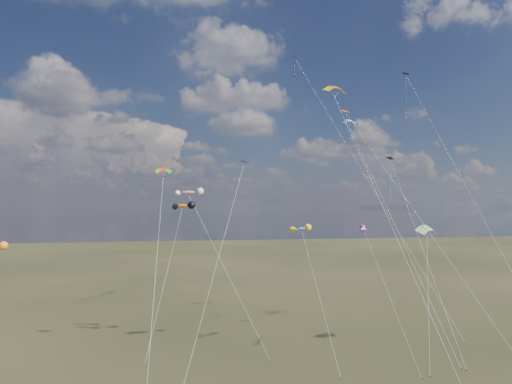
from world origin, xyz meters
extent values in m
cube|color=black|center=(24.72, 24.66, 37.54)|extent=(1.37, 1.37, 0.31)
cylinder|color=silver|center=(28.47, 15.09, 18.77)|extent=(7.52, 19.15, 37.55)
cube|color=#081744|center=(10.43, 36.29, 42.94)|extent=(0.91, 0.86, 0.34)
cylinder|color=silver|center=(18.19, 24.72, 21.47)|extent=(15.54, 23.18, 42.96)
cube|color=#332316|center=(25.94, 13.14, 0.06)|extent=(0.10, 0.10, 0.12)
cube|color=black|center=(-1.45, 18.21, 22.86)|extent=(1.29, 1.30, 0.34)
cylinder|color=silver|center=(-5.85, 9.35, 11.43)|extent=(8.83, 17.74, 22.88)
cube|color=#0C1548|center=(18.12, 17.28, 23.62)|extent=(0.95, 0.98, 0.31)
cylinder|color=silver|center=(18.90, 10.76, 11.81)|extent=(1.58, 13.06, 23.63)
cube|color=#332316|center=(19.68, 4.24, 0.06)|extent=(0.10, 0.10, 0.12)
cube|color=#C25004|center=(9.55, 11.91, 28.45)|extent=(1.01, 0.95, 0.39)
cylinder|color=silver|center=(14.72, 2.37, 14.23)|extent=(10.36, 19.11, 28.47)
cylinder|color=silver|center=(9.04, -0.56, 15.42)|extent=(2.71, 21.93, 30.85)
cylinder|color=silver|center=(18.17, 16.38, 15.34)|extent=(2.49, 23.46, 30.69)
cube|color=#332316|center=(19.40, 4.66, 0.06)|extent=(0.10, 0.10, 0.12)
cylinder|color=silver|center=(17.59, 7.80, 7.28)|extent=(5.40, 8.91, 14.57)
cube|color=#332316|center=(14.90, 3.36, 0.06)|extent=(0.10, 0.10, 0.12)
cylinder|color=silver|center=(-12.19, 9.11, 10.85)|extent=(1.31, 18.12, 21.72)
ellipsoid|color=#D57002|center=(-9.08, 21.24, 17.26)|extent=(2.86, 1.85, 1.09)
cylinder|color=silver|center=(-11.23, 16.94, 8.63)|extent=(4.33, 8.63, 17.28)
cube|color=#332316|center=(-13.38, 12.64, 0.06)|extent=(0.10, 0.10, 0.12)
ellipsoid|color=white|center=(11.39, 11.04, 14.60)|extent=(1.40, 2.26, 0.74)
cylinder|color=silver|center=(12.60, 7.02, 7.30)|extent=(2.44, 8.07, 14.62)
cube|color=#332316|center=(13.80, 3.00, 0.06)|extent=(0.10, 0.10, 0.12)
ellipsoid|color=red|center=(-8.30, 22.28, 19.05)|extent=(3.63, 1.78, 1.11)
cylinder|color=silver|center=(-4.00, 16.79, 9.52)|extent=(8.63, 11.00, 19.06)
cube|color=#332316|center=(0.30, 11.31, 0.06)|extent=(0.10, 0.10, 0.12)
ellipsoid|color=blue|center=(5.29, 15.58, 14.44)|extent=(2.69, 2.11, 1.00)
cylinder|color=silver|center=(5.60, 10.02, 7.22)|extent=(0.65, 11.13, 14.45)
cube|color=#332316|center=(5.91, 4.47, 0.06)|extent=(0.10, 0.10, 0.12)
camera|label=1|loc=(-11.26, -38.64, 16.98)|focal=32.00mm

